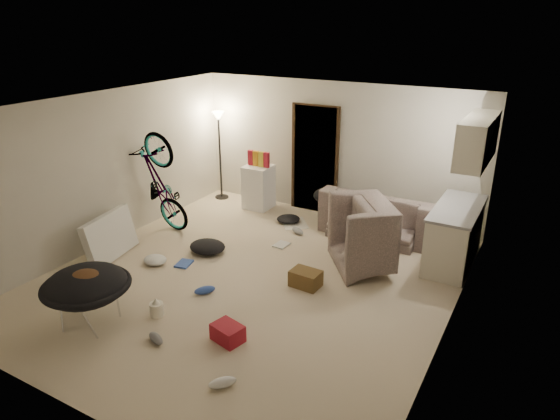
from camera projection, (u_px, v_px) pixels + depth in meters
The scene contains 39 objects.
floor at pixel (250, 280), 7.26m from camera, with size 5.50×6.00×0.02m, color beige.
ceiling at pixel (246, 106), 6.34m from camera, with size 5.50×6.00×0.02m, color white.
wall_back at pixel (336, 150), 9.24m from camera, with size 5.50×0.02×2.50m, color beige.
wall_front at pixel (61, 302), 4.36m from camera, with size 5.50×0.02×2.50m, color beige.
wall_left at pixel (105, 170), 8.06m from camera, with size 0.02×6.00×2.50m, color beige.
wall_right at pixel (457, 241), 5.54m from camera, with size 0.02×6.00×2.50m, color beige.
doorway at pixel (315, 160), 9.47m from camera, with size 0.85×0.10×2.04m, color black.
door_trim at pixel (315, 160), 9.45m from camera, with size 0.97×0.04×2.10m, color #352212.
floor_lamp at pixel (219, 136), 10.02m from camera, with size 0.28×0.28×1.81m.
kitchen_counter at pixel (454, 236), 7.60m from camera, with size 0.60×1.50×0.88m, color silver.
counter_top at pixel (458, 208), 7.44m from camera, with size 0.64×1.54×0.04m, color gray.
kitchen_uppers at pixel (478, 140), 6.99m from camera, with size 0.38×1.40×0.65m, color silver.
sofa at pixel (378, 219), 8.64m from camera, with size 1.95×0.76×0.57m, color #333932.
armchair at pixel (386, 241), 7.55m from camera, with size 1.19×1.04×0.78m, color #333932.
bicycle at pixel (162, 204), 8.74m from camera, with size 0.65×1.86×0.98m, color black.
book_asset at pixel (89, 297), 6.78m from camera, with size 0.16×0.22×0.02m, color maroon.
mini_fridge at pixel (259, 187), 9.82m from camera, with size 0.50×0.50×0.86m, color white.
snack_box_0 at pixel (251, 158), 9.68m from camera, with size 0.10×0.07×0.30m, color maroon.
snack_box_1 at pixel (256, 158), 9.63m from camera, with size 0.10×0.07×0.30m, color orange.
snack_box_2 at pixel (261, 159), 9.58m from camera, with size 0.10×0.07×0.30m, color gold.
snack_box_3 at pixel (267, 160), 9.52m from camera, with size 0.10×0.07×0.30m, color maroon.
saucer_chair at pixel (87, 293), 6.04m from camera, with size 1.06×1.06×0.76m.
hoodie at pixel (86, 279), 5.92m from camera, with size 0.48×0.40×0.22m, color #51311B.
sofa_drape at pixel (329, 196), 8.98m from camera, with size 0.56×0.46×0.28m, color black.
tv_box at pixel (110, 236), 7.80m from camera, with size 0.13×1.07×0.71m, color silver.
drink_case_a at pixel (306, 278), 7.04m from camera, with size 0.41×0.30×0.24m, color brown.
drink_case_b at pixel (228, 333), 5.86m from camera, with size 0.36×0.26×0.21m, color maroon.
juicer at pixel (157, 308), 6.35m from camera, with size 0.18×0.18×0.25m.
newspaper at pixel (294, 223), 9.19m from camera, with size 0.43×0.57×0.01m, color beige.
book_blue at pixel (184, 264), 7.68m from camera, with size 0.21×0.28×0.03m, color #3051AF.
book_white at pixel (282, 245), 8.31m from camera, with size 0.21×0.27×0.03m, color silver.
shoe_0 at pixel (341, 221), 9.15m from camera, with size 0.30×0.12×0.11m, color #3051AF.
shoe_1 at pixel (298, 231), 8.74m from camera, with size 0.29×0.12×0.11m, color slate.
shoe_2 at pixel (205, 290), 6.86m from camera, with size 0.30×0.12×0.11m, color #3051AF.
shoe_3 at pixel (156, 338), 5.85m from camera, with size 0.27×0.11×0.10m, color slate.
shoe_4 at pixel (222, 383), 5.14m from camera, with size 0.30×0.12×0.11m, color white.
clothes_lump_a at pixel (207, 247), 8.05m from camera, with size 0.59×0.51×0.19m, color black.
clothes_lump_b at pixel (288, 219), 9.23m from camera, with size 0.43×0.37×0.13m, color black.
clothes_lump_c at pixel (155, 260), 7.70m from camera, with size 0.38×0.33×0.12m, color silver.
Camera 1 is at (3.52, -5.35, 3.59)m, focal length 32.00 mm.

